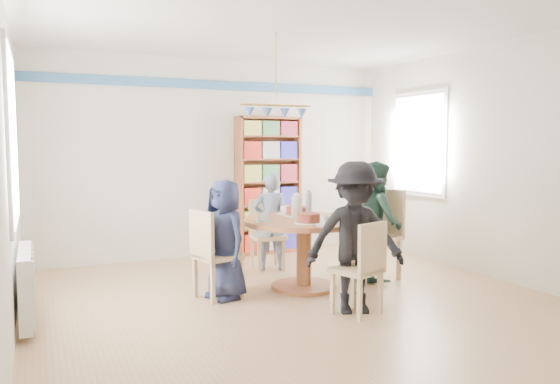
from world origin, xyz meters
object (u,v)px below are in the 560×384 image
radiator (26,285)px  chair_left (211,250)px  person_left (225,239)px  dining_table (304,237)px  person_near (355,238)px  chair_right (381,230)px  bookshelf (268,186)px  chair_far (266,231)px  person_right (377,221)px  person_far (271,222)px  chair_near (363,264)px

radiator → chair_left: size_ratio=1.11×
radiator → person_left: 1.83m
dining_table → person_near: (0.05, -0.94, 0.14)m
chair_right → bookshelf: 2.05m
chair_far → bookshelf: 1.09m
chair_right → person_right: 0.12m
chair_right → chair_far: 1.44m
dining_table → bookshelf: (0.41, 1.94, 0.39)m
chair_right → chair_far: chair_right is taller
chair_right → radiator: bearing=-178.2°
chair_left → person_far: 1.41m
radiator → person_far: bearing=21.0°
chair_right → bookshelf: bearing=107.0°
dining_table → chair_left: chair_left is taller
person_near → radiator: bearing=-178.9°
person_left → person_far: person_left is taller
dining_table → person_near: bearing=-87.1°
chair_far → person_near: (0.05, -1.99, 0.22)m
chair_right → bookshelf: bookshelf is taller
chair_near → radiator: bearing=160.7°
chair_far → person_right: person_right is taller
chair_left → chair_far: 1.47m
radiator → chair_near: (2.76, -0.97, 0.12)m
chair_left → person_right: (1.98, 0.02, 0.18)m
radiator → bookshelf: 3.76m
person_near → chair_far: bearing=109.6°
bookshelf → person_near: bearing=-97.1°
person_left → chair_left: bearing=-114.5°
dining_table → person_far: (0.02, 0.94, 0.04)m
person_left → person_far: (0.91, 0.96, -0.00)m
chair_left → person_near: 1.45m
chair_left → chair_right: (2.03, 0.01, 0.07)m
radiator → chair_near: chair_near is taller
chair_near → person_right: person_right is taller
bookshelf → person_far: bearing=-111.3°
chair_left → person_left: bearing=-8.2°
dining_table → chair_left: bearing=179.9°
person_right → person_far: person_right is taller
chair_near → person_left: person_left is taller
radiator → person_right: bearing=2.0°
person_left → bookshelf: bookshelf is taller
chair_left → person_left: size_ratio=0.75×
person_left → chair_near: bearing=25.7°
chair_left → chair_right: size_ratio=0.87×
chair_far → person_right: (0.94, -1.03, 0.21)m
person_right → dining_table: bearing=109.0°
person_right → chair_far: bearing=60.4°
chair_right → bookshelf: (-0.59, 1.92, 0.38)m
chair_near → bookshelf: bearing=83.4°
dining_table → person_far: size_ratio=1.09×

